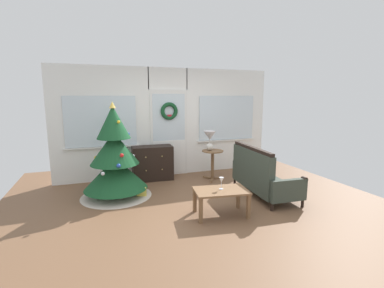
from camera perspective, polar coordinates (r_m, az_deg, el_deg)
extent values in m
plane|color=brown|center=(4.95, 1.64, -12.57)|extent=(6.76, 6.76, 0.00)
cube|color=white|center=(6.38, -18.33, 3.84)|extent=(2.15, 0.08, 2.55)
cube|color=white|center=(7.13, 7.03, 4.83)|extent=(2.15, 0.08, 2.55)
cube|color=white|center=(6.58, -5.07, 13.40)|extent=(0.94, 0.08, 0.50)
cube|color=silver|center=(6.58, -4.82, 2.27)|extent=(0.90, 0.05, 2.05)
cube|color=white|center=(6.66, -4.70, -2.66)|extent=(0.78, 0.02, 0.80)
cube|color=silver|center=(6.52, -4.82, 5.52)|extent=(0.78, 0.01, 1.10)
cube|color=silver|center=(6.32, -18.35, 4.46)|extent=(1.50, 0.01, 1.10)
cube|color=silver|center=(7.08, 7.25, 5.40)|extent=(1.50, 0.01, 1.10)
cube|color=silver|center=(6.38, -18.08, -0.65)|extent=(1.59, 0.06, 0.03)
cube|color=silver|center=(7.13, 7.20, 0.82)|extent=(1.59, 0.06, 0.03)
torus|color=#164424|center=(6.48, -4.75, 6.82)|extent=(0.41, 0.09, 0.41)
cube|color=red|center=(6.47, -4.70, 5.66)|extent=(0.10, 0.02, 0.10)
cylinder|color=#4C331E|center=(5.53, -15.43, -9.24)|extent=(0.10, 0.10, 0.22)
cone|color=beige|center=(5.55, -15.40, -9.85)|extent=(1.33, 1.33, 0.10)
cone|color=#194C28|center=(5.43, -15.60, -5.82)|extent=(1.19, 1.19, 0.61)
cone|color=#194C28|center=(5.32, -15.83, -0.79)|extent=(0.90, 0.90, 0.61)
cone|color=#194C28|center=(5.26, -16.08, 4.40)|extent=(0.62, 0.62, 0.61)
cone|color=#E0BC4C|center=(5.24, -16.24, 7.83)|extent=(0.12, 0.12, 0.12)
sphere|color=red|center=(5.02, -14.39, -2.30)|extent=(0.07, 0.07, 0.07)
sphere|color=gold|center=(5.45, -19.43, -2.67)|extent=(0.05, 0.05, 0.05)
sphere|color=silver|center=(5.48, -12.16, -2.48)|extent=(0.07, 0.07, 0.07)
sphere|color=#264CB2|center=(5.37, -13.13, 2.00)|extent=(0.06, 0.06, 0.06)
sphere|color=red|center=(5.69, -13.88, -1.17)|extent=(0.06, 0.06, 0.06)
sphere|color=gold|center=(5.08, -15.01, 4.45)|extent=(0.06, 0.06, 0.06)
sphere|color=silver|center=(4.99, -18.04, -5.87)|extent=(0.06, 0.06, 0.06)
sphere|color=#264CB2|center=(4.97, -15.02, -4.39)|extent=(0.07, 0.07, 0.07)
cube|color=black|center=(6.35, -8.19, -3.91)|extent=(0.92, 0.46, 0.78)
sphere|color=tan|center=(6.06, -9.58, -2.74)|extent=(0.03, 0.03, 0.03)
sphere|color=tan|center=(6.12, -6.24, -2.55)|extent=(0.03, 0.03, 0.03)
sphere|color=tan|center=(6.14, -9.50, -5.48)|extent=(0.03, 0.03, 0.03)
sphere|color=tan|center=(6.19, -6.19, -5.26)|extent=(0.03, 0.03, 0.03)
cylinder|color=black|center=(5.21, 21.96, -11.31)|extent=(0.05, 0.05, 0.14)
cylinder|color=black|center=(6.36, 13.82, -7.06)|extent=(0.05, 0.05, 0.14)
cylinder|color=black|center=(4.88, 16.25, -12.42)|extent=(0.05, 0.05, 0.14)
cylinder|color=black|center=(6.09, 8.87, -7.64)|extent=(0.05, 0.05, 0.14)
cube|color=#384238|center=(5.57, 14.93, -8.03)|extent=(0.81, 1.45, 0.14)
cube|color=#384238|center=(5.32, 12.32, -4.49)|extent=(0.21, 1.41, 0.62)
cube|color=black|center=(5.25, 12.46, -0.89)|extent=(0.17, 1.38, 0.06)
cube|color=#384238|center=(4.94, 19.48, -9.10)|extent=(0.67, 0.13, 0.38)
cylinder|color=black|center=(5.06, 22.30, -6.81)|extent=(0.10, 0.10, 0.09)
cube|color=#384238|center=(6.16, 11.42, -5.00)|extent=(0.67, 0.13, 0.38)
cylinder|color=black|center=(6.26, 13.84, -3.26)|extent=(0.10, 0.10, 0.09)
cylinder|color=brown|center=(6.23, 4.31, -1.46)|extent=(0.48, 0.48, 0.02)
cylinder|color=brown|center=(6.30, 4.27, -4.50)|extent=(0.07, 0.07, 0.66)
cube|color=brown|center=(6.45, 5.55, -7.03)|extent=(0.20, 0.05, 0.04)
cube|color=brown|center=(6.48, 3.09, -6.93)|extent=(0.14, 0.20, 0.04)
cube|color=brown|center=(6.24, 4.08, -7.61)|extent=(0.14, 0.20, 0.04)
sphere|color=silver|center=(6.22, 3.67, -0.58)|extent=(0.16, 0.16, 0.16)
cylinder|color=silver|center=(6.20, 3.68, 0.59)|extent=(0.02, 0.02, 0.06)
cone|color=silver|center=(6.18, 3.70, 1.78)|extent=(0.28, 0.28, 0.20)
cube|color=brown|center=(4.44, 6.04, -9.62)|extent=(0.91, 0.64, 0.03)
cube|color=brown|center=(4.23, 1.84, -13.69)|extent=(0.05, 0.05, 0.39)
cube|color=brown|center=(4.45, 11.65, -12.66)|extent=(0.05, 0.05, 0.39)
cube|color=brown|center=(4.62, 0.57, -11.57)|extent=(0.05, 0.05, 0.39)
cube|color=brown|center=(4.83, 9.59, -10.77)|extent=(0.05, 0.05, 0.39)
cylinder|color=silver|center=(4.47, 6.10, -9.26)|extent=(0.06, 0.06, 0.01)
cylinder|color=silver|center=(4.45, 6.11, -8.63)|extent=(0.01, 0.01, 0.10)
cone|color=silver|center=(4.42, 6.13, -7.46)|extent=(0.08, 0.08, 0.09)
cube|color=#D8C64C|center=(5.42, -10.55, -9.69)|extent=(0.18, 0.16, 0.18)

